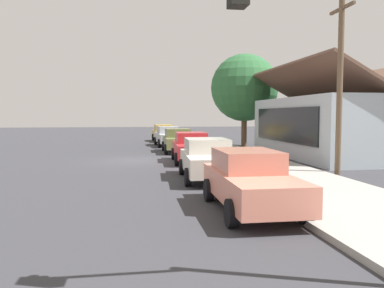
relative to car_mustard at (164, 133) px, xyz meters
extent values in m
plane|color=#38383D|center=(15.43, -2.70, -0.81)|extent=(120.00, 120.00, 0.00)
cube|color=#A3A099|center=(15.43, 2.90, -0.73)|extent=(60.00, 4.20, 0.16)
cube|color=gold|center=(0.11, 0.00, -0.13)|extent=(4.57, 1.98, 0.70)
cube|color=gold|center=(-0.34, -0.02, 0.50)|extent=(2.23, 1.67, 0.56)
cylinder|color=black|center=(1.46, 0.96, -0.48)|extent=(0.67, 0.25, 0.66)
cylinder|color=black|center=(1.54, -0.83, -0.48)|extent=(0.67, 0.25, 0.66)
cylinder|color=black|center=(-1.32, 0.84, -0.48)|extent=(0.67, 0.25, 0.66)
cylinder|color=black|center=(-1.25, -0.95, -0.48)|extent=(0.67, 0.25, 0.66)
cube|color=silver|center=(5.65, -0.06, -0.13)|extent=(4.72, 2.06, 0.70)
cube|color=#A0A2A6|center=(5.18, -0.08, 0.50)|extent=(2.30, 1.73, 0.56)
cylinder|color=black|center=(7.05, 0.93, -0.48)|extent=(0.67, 0.25, 0.66)
cylinder|color=black|center=(7.13, -0.93, -0.48)|extent=(0.67, 0.25, 0.66)
cylinder|color=black|center=(4.17, 0.81, -0.48)|extent=(0.67, 0.25, 0.66)
cylinder|color=black|center=(4.25, -1.06, -0.48)|extent=(0.67, 0.25, 0.66)
cube|color=olive|center=(11.05, 0.07, -0.13)|extent=(4.43, 1.95, 0.70)
cube|color=#61683C|center=(10.61, 0.08, 0.50)|extent=(2.15, 1.68, 0.56)
cylinder|color=black|center=(12.44, 0.96, -0.48)|extent=(0.66, 0.23, 0.66)
cylinder|color=black|center=(12.39, -0.89, -0.48)|extent=(0.66, 0.23, 0.66)
cylinder|color=black|center=(9.71, 1.02, -0.48)|extent=(0.66, 0.23, 0.66)
cylinder|color=black|center=(9.67, -0.83, -0.48)|extent=(0.66, 0.23, 0.66)
cube|color=red|center=(16.70, 0.12, -0.13)|extent=(4.45, 2.01, 0.70)
cube|color=#A9272B|center=(16.27, 0.14, 0.50)|extent=(2.17, 1.69, 0.56)
cylinder|color=black|center=(18.10, 0.96, -0.48)|extent=(0.67, 0.25, 0.66)
cylinder|color=black|center=(18.02, -0.85, -0.48)|extent=(0.67, 0.25, 0.66)
cylinder|color=black|center=(15.39, 1.08, -0.48)|extent=(0.67, 0.25, 0.66)
cylinder|color=black|center=(15.31, -0.72, -0.48)|extent=(0.67, 0.25, 0.66)
cube|color=silver|center=(22.33, -0.10, -0.13)|extent=(4.55, 2.10, 0.70)
cube|color=beige|center=(21.88, -0.08, 0.50)|extent=(2.22, 1.75, 0.56)
cylinder|color=black|center=(23.76, 0.76, -0.48)|extent=(0.67, 0.25, 0.66)
cylinder|color=black|center=(23.66, -1.10, -0.48)|extent=(0.67, 0.25, 0.66)
cylinder|color=black|center=(20.99, 0.90, -0.48)|extent=(0.67, 0.25, 0.66)
cylinder|color=black|center=(20.90, -0.96, -0.48)|extent=(0.67, 0.25, 0.66)
cube|color=#EA8C75|center=(27.50, 0.02, -0.13)|extent=(4.45, 1.80, 0.70)
cube|color=tan|center=(27.05, 0.03, 0.50)|extent=(2.14, 1.57, 0.56)
cylinder|color=black|center=(28.88, 0.89, -0.48)|extent=(0.66, 0.23, 0.66)
cylinder|color=black|center=(28.87, -0.87, -0.48)|extent=(0.66, 0.23, 0.66)
cylinder|color=black|center=(26.13, 0.92, -0.48)|extent=(0.66, 0.23, 0.66)
cylinder|color=black|center=(26.11, -0.85, -0.48)|extent=(0.66, 0.23, 0.66)
cube|color=#ADBCC6|center=(15.30, 9.30, 0.97)|extent=(11.05, 6.85, 3.56)
cube|color=black|center=(15.30, 5.83, 1.14)|extent=(8.84, 0.08, 1.99)
cube|color=brown|center=(15.30, 7.59, 3.66)|extent=(11.65, 3.72, 2.08)
cube|color=brown|center=(15.30, 11.01, 3.66)|extent=(11.65, 3.72, 2.08)
cylinder|color=brown|center=(7.13, 5.86, 0.80)|extent=(0.44, 0.44, 3.23)
sphere|color=#2D6638|center=(7.13, 5.86, 3.88)|extent=(5.34, 5.34, 5.34)
cylinder|color=brown|center=(22.14, 5.50, 2.94)|extent=(0.24, 0.24, 7.50)
cube|color=brown|center=(22.14, 5.50, 6.09)|extent=(1.80, 0.12, 0.12)
cylinder|color=red|center=(9.70, 1.50, -0.38)|extent=(0.22, 0.22, 0.55)
sphere|color=red|center=(9.70, 1.50, -0.03)|extent=(0.18, 0.18, 0.18)
camera|label=1|loc=(37.27, -3.09, 1.74)|focal=36.40mm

